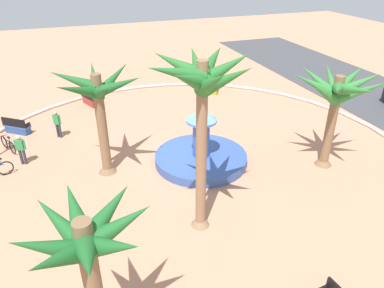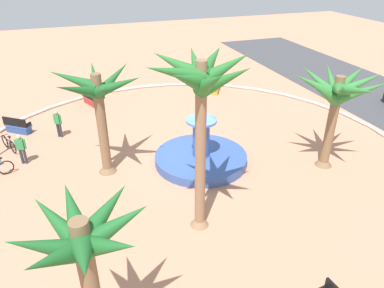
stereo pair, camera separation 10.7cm
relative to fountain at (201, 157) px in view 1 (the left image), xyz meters
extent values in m
plane|color=tan|center=(-0.36, -0.55, -0.33)|extent=(80.00, 80.00, 0.00)
torus|color=silver|center=(-0.36, -0.55, -0.23)|extent=(23.50, 23.50, 0.20)
cylinder|color=#38569E|center=(0.00, 0.00, -0.11)|extent=(4.63, 4.63, 0.45)
cylinder|color=#236093|center=(0.00, 0.00, -0.14)|extent=(4.08, 4.08, 0.34)
cylinder|color=#38569E|center=(0.00, 0.00, 1.03)|extent=(0.83, 0.83, 1.83)
cylinder|color=#3D5FAD|center=(0.00, 0.00, 2.00)|extent=(1.48, 1.48, 0.12)
cone|color=#1E6028|center=(9.24, -5.92, 4.04)|extent=(1.71, 0.58, 1.07)
cone|color=#1E6028|center=(9.03, -5.45, 3.97)|extent=(1.64, 1.54, 1.19)
cone|color=#1E6028|center=(8.46, -5.20, 3.98)|extent=(0.60, 1.71, 1.18)
cone|color=#1E6028|center=(7.99, -5.35, 4.03)|extent=(1.53, 1.66, 1.08)
cone|color=#1E6028|center=(7.73, -6.03, 4.03)|extent=(1.76, 0.79, 1.09)
cone|color=#1E6028|center=(7.92, -6.37, 3.94)|extent=(1.67, 1.48, 1.25)
cone|color=#1E6028|center=(8.55, -6.62, 3.90)|extent=(0.73, 1.72, 1.30)
cone|color=#1E6028|center=(8.99, -6.42, 3.93)|extent=(1.60, 1.57, 1.25)
cylinder|color=brown|center=(2.26, 5.72, 1.97)|extent=(0.44, 0.44, 4.60)
cone|color=brown|center=(2.26, 5.72, -0.08)|extent=(0.84, 0.84, 0.50)
cone|color=#337F38|center=(3.32, 5.64, 3.96)|extent=(2.31, 0.72, 1.15)
cone|color=#337F38|center=(2.95, 6.38, 3.72)|extent=(1.97, 1.92, 1.59)
cone|color=#337F38|center=(2.41, 6.74, 3.87)|extent=(0.87, 2.32, 1.32)
cone|color=#337F38|center=(1.86, 6.69, 3.95)|extent=(1.39, 2.32, 1.18)
cone|color=#337F38|center=(1.37, 6.04, 3.70)|extent=(2.24, 1.27, 1.62)
cone|color=#337F38|center=(1.34, 5.35, 3.78)|extent=(2.28, 1.34, 1.48)
cone|color=#337F38|center=(1.83, 4.81, 3.80)|extent=(1.48, 2.26, 1.44)
cone|color=#337F38|center=(2.41, 4.78, 3.69)|extent=(0.90, 2.24, 1.63)
cone|color=#337F38|center=(3.05, 4.99, 4.00)|extent=(2.05, 1.96, 1.09)
cylinder|color=#8E6B4C|center=(4.40, -1.71, 2.94)|extent=(0.39, 0.39, 6.54)
cone|color=#8E6B4C|center=(4.40, -1.71, -0.08)|extent=(0.73, 0.73, 0.50)
cone|color=#28702D|center=(5.23, -1.73, 5.75)|extent=(1.94, 0.60, 1.42)
cone|color=#28702D|center=(5.02, -1.18, 5.73)|extent=(1.82, 1.67, 1.45)
cone|color=#28702D|center=(4.29, -0.83, 5.87)|extent=(0.80, 2.03, 1.20)
cone|color=#28702D|center=(3.71, -1.10, 5.97)|extent=(1.85, 1.73, 1.03)
cone|color=#28702D|center=(3.54, -1.59, 5.83)|extent=(2.02, 0.83, 1.28)
cone|color=#28702D|center=(3.70, -2.30, 5.95)|extent=(1.87, 1.71, 1.06)
cone|color=#28702D|center=(4.50, -2.61, 5.94)|extent=(0.78, 2.03, 1.07)
cone|color=#28702D|center=(4.97, -2.36, 5.83)|extent=(1.72, 1.84, 1.28)
cylinder|color=brown|center=(-0.72, -4.57, 2.12)|extent=(0.46, 0.46, 4.90)
cone|color=brown|center=(-0.72, -4.57, -0.08)|extent=(0.86, 0.86, 0.50)
cone|color=#1E6028|center=(0.28, -4.46, 4.14)|extent=(2.28, 0.80, 1.38)
cone|color=#1E6028|center=(-0.17, -3.71, 4.16)|extent=(1.67, 2.19, 1.33)
cone|color=#1E6028|center=(-1.31, -3.78, 4.10)|extent=(1.78, 2.11, 1.44)
cone|color=#1E6028|center=(-1.66, -4.56, 4.02)|extent=(2.18, 0.59, 1.57)
cone|color=#1E6028|center=(-1.22, -5.50, 4.27)|extent=(1.57, 2.25, 1.13)
cone|color=#1E6028|center=(-0.12, -5.38, 4.14)|extent=(1.78, 2.13, 1.36)
cube|color=gold|center=(-9.29, 4.69, 0.12)|extent=(1.63, 1.24, 0.12)
cube|color=black|center=(-9.40, 4.51, 0.42)|extent=(1.42, 0.88, 0.50)
cube|color=gold|center=(-9.29, 4.69, -0.14)|extent=(1.50, 1.14, 0.39)
cube|color=black|center=(-9.94, 5.07, 0.26)|extent=(0.30, 0.43, 0.24)
cube|color=black|center=(-8.64, 4.31, 0.26)|extent=(0.30, 0.43, 0.24)
cube|color=#B73D33|center=(-9.84, -4.44, 0.12)|extent=(1.67, 1.07, 0.12)
cube|color=black|center=(-9.76, -4.63, 0.42)|extent=(1.51, 0.68, 0.50)
cube|color=#9C342B|center=(-9.84, -4.44, -0.14)|extent=(1.54, 0.98, 0.39)
cube|color=black|center=(-10.54, -4.72, 0.26)|extent=(0.24, 0.45, 0.24)
cube|color=black|center=(-9.15, -4.15, 0.26)|extent=(0.24, 0.45, 0.24)
cube|color=#335BA8|center=(-6.77, -8.91, 0.12)|extent=(1.37, 1.57, 0.12)
cube|color=black|center=(-6.60, -9.04, 0.42)|extent=(1.04, 1.32, 0.50)
cube|color=#2B4E8F|center=(-6.77, -8.91, -0.14)|extent=(1.26, 1.45, 0.39)
cube|color=black|center=(-7.22, -9.51, 0.26)|extent=(0.41, 0.34, 0.24)
cube|color=black|center=(-6.31, -8.32, 0.26)|extent=(0.41, 0.34, 0.24)
torus|color=black|center=(-2.10, -9.16, 0.03)|extent=(0.25, 0.71, 0.72)
cylinder|color=#1E66B2|center=(-2.06, -9.31, 0.41)|extent=(0.04, 0.04, 0.30)
torus|color=black|center=(-5.07, -9.48, 0.03)|extent=(0.67, 0.39, 0.72)
torus|color=black|center=(-4.19, -9.02, 0.03)|extent=(0.67, 0.39, 0.72)
cylinder|color=black|center=(-4.63, -9.25, 0.26)|extent=(0.86, 0.49, 0.05)
cylinder|color=black|center=(-4.32, -9.09, 0.41)|extent=(0.04, 0.04, 0.30)
cube|color=black|center=(-4.32, -9.09, 0.58)|extent=(0.22, 0.18, 0.06)
cylinder|color=black|center=(-5.03, -9.46, 0.39)|extent=(0.23, 0.40, 0.03)
cylinder|color=#33333D|center=(-2.90, -8.51, 0.08)|extent=(0.14, 0.14, 0.83)
cylinder|color=#33333D|center=(-2.84, -8.34, 0.08)|extent=(0.14, 0.14, 0.83)
cube|color=#338C4C|center=(-2.87, -8.43, 0.78)|extent=(0.30, 0.39, 0.56)
sphere|color=beige|center=(-2.87, -8.43, 1.18)|extent=(0.22, 0.22, 0.22)
cylinder|color=#338C4C|center=(-2.94, -8.64, 0.78)|extent=(0.09, 0.09, 0.53)
cylinder|color=#338C4C|center=(-2.80, -8.22, 0.78)|extent=(0.09, 0.09, 0.53)
cylinder|color=#33333D|center=(-5.42, -6.71, 0.09)|extent=(0.14, 0.14, 0.84)
cylinder|color=#33333D|center=(-5.30, -6.57, 0.09)|extent=(0.14, 0.14, 0.84)
cube|color=#338C4C|center=(-5.36, -6.64, 0.79)|extent=(0.37, 0.39, 0.56)
sphere|color=tan|center=(-5.36, -6.64, 1.19)|extent=(0.22, 0.22, 0.22)
cylinder|color=#338C4C|center=(-5.50, -6.81, 0.79)|extent=(0.09, 0.09, 0.53)
cylinder|color=#338C4C|center=(-5.22, -6.47, 0.79)|extent=(0.09, 0.09, 0.53)
camera|label=1|loc=(14.64, -5.73, 9.21)|focal=33.82mm
camera|label=2|loc=(14.67, -5.63, 9.21)|focal=33.82mm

